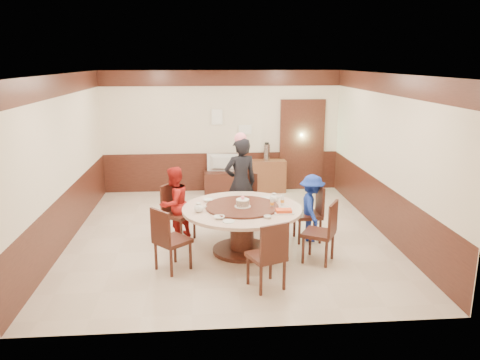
{
  "coord_description": "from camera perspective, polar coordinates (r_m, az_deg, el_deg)",
  "views": [
    {
      "loc": [
        -0.44,
        -7.82,
        3.02
      ],
      "look_at": [
        0.16,
        -0.37,
        1.1
      ],
      "focal_mm": 35.0,
      "sensor_mm": 36.0,
      "label": 1
    }
  ],
  "objects": [
    {
      "name": "notice_right",
      "position": [
        10.93,
        0.63,
        6.16
      ],
      "size": [
        0.3,
        0.0,
        0.22
      ],
      "primitive_type": "cube",
      "color": "white",
      "rests_on": "room"
    },
    {
      "name": "chair_0",
      "position": [
        8.15,
        8.36,
        -5.22
      ],
      "size": [
        0.47,
        0.46,
        0.97
      ],
      "rotation": [
        0.0,
        0.0,
        1.61
      ],
      "color": "#3E1B13",
      "rests_on": "ground"
    },
    {
      "name": "chair_4",
      "position": [
        6.45,
        3.29,
        -10.53
      ],
      "size": [
        0.57,
        0.58,
        0.97
      ],
      "rotation": [
        0.0,
        0.0,
        6.67
      ],
      "color": "#3E1B13",
      "rests_on": "ground"
    },
    {
      "name": "bowl_1",
      "position": [
        6.95,
        3.4,
        -4.52
      ],
      "size": [
        0.12,
        0.12,
        0.04
      ],
      "primitive_type": "imported",
      "color": "white",
      "rests_on": "banquet_table"
    },
    {
      "name": "person_standing",
      "position": [
        8.55,
        0.06,
        -0.35
      ],
      "size": [
        0.7,
        0.55,
        1.68
      ],
      "primitive_type": "imported",
      "rotation": [
        0.0,
        0.0,
        3.41
      ],
      "color": "black",
      "rests_on": "ground"
    },
    {
      "name": "thermos",
      "position": [
        10.9,
        3.27,
        3.39
      ],
      "size": [
        0.15,
        0.15,
        0.38
      ],
      "primitive_type": "cylinder",
      "color": "silver",
      "rests_on": "side_cabinet"
    },
    {
      "name": "birthday_cake",
      "position": [
        7.36,
        0.32,
        -2.81
      ],
      "size": [
        0.26,
        0.26,
        0.18
      ],
      "color": "white",
      "rests_on": "banquet_table"
    },
    {
      "name": "bottle_0",
      "position": [
        7.41,
        3.93,
        -2.8
      ],
      "size": [
        0.06,
        0.06,
        0.16
      ],
      "primitive_type": "cylinder",
      "color": "white",
      "rests_on": "banquet_table"
    },
    {
      "name": "person_red",
      "position": [
        8.08,
        -8.04,
        -2.87
      ],
      "size": [
        0.77,
        0.79,
        1.28
      ],
      "primitive_type": "imported",
      "rotation": [
        0.0,
        0.0,
        4.01
      ],
      "color": "#AA1A16",
      "rests_on": "ground"
    },
    {
      "name": "teapot_left",
      "position": [
        7.23,
        -5.07,
        -3.45
      ],
      "size": [
        0.17,
        0.15,
        0.13
      ],
      "primitive_type": "ellipsoid",
      "color": "white",
      "rests_on": "banquet_table"
    },
    {
      "name": "saucer_far",
      "position": [
        7.95,
        3.18,
        -2.16
      ],
      "size": [
        0.18,
        0.18,
        0.01
      ],
      "primitive_type": "cylinder",
      "color": "white",
      "rests_on": "banquet_table"
    },
    {
      "name": "television",
      "position": [
        10.83,
        -2.17,
        2.08
      ],
      "size": [
        0.73,
        0.19,
        0.42
      ],
      "primitive_type": "imported",
      "rotation": [
        0.0,
        0.0,
        3.0
      ],
      "color": "gray",
      "rests_on": "tv_stand"
    },
    {
      "name": "chair_1",
      "position": [
        8.78,
        0.53,
        -3.61
      ],
      "size": [
        0.56,
        0.57,
        0.97
      ],
      "rotation": [
        0.0,
        0.0,
        2.81
      ],
      "color": "#3E1B13",
      "rests_on": "ground"
    },
    {
      "name": "bowl_2",
      "position": [
        6.92,
        -2.55,
        -4.58
      ],
      "size": [
        0.16,
        0.16,
        0.04
      ],
      "primitive_type": "imported",
      "color": "white",
      "rests_on": "banquet_table"
    },
    {
      "name": "banquet_table",
      "position": [
        7.5,
        0.25,
        -4.96
      ],
      "size": [
        1.9,
        1.9,
        0.78
      ],
      "color": "#3E1B13",
      "rests_on": "ground"
    },
    {
      "name": "chair_3",
      "position": [
        7.02,
        -8.32,
        -8.5
      ],
      "size": [
        0.62,
        0.62,
        0.97
      ],
      "rotation": [
        0.0,
        0.0,
        5.45
      ],
      "color": "#3E1B13",
      "rests_on": "ground"
    },
    {
      "name": "teapot_right",
      "position": [
        7.73,
        4.18,
        -2.24
      ],
      "size": [
        0.17,
        0.15,
        0.13
      ],
      "primitive_type": "ellipsoid",
      "color": "white",
      "rests_on": "banquet_table"
    },
    {
      "name": "bottle_1",
      "position": [
        7.55,
        5.19,
        -2.5
      ],
      "size": [
        0.06,
        0.06,
        0.16
      ],
      "primitive_type": "cylinder",
      "color": "white",
      "rests_on": "banquet_table"
    },
    {
      "name": "bowl_3",
      "position": [
        7.34,
        5.53,
        -3.49
      ],
      "size": [
        0.15,
        0.15,
        0.05
      ],
      "primitive_type": "imported",
      "color": "white",
      "rests_on": "banquet_table"
    },
    {
      "name": "bowl_0",
      "position": [
        7.76,
        -3.9,
        -2.47
      ],
      "size": [
        0.17,
        0.17,
        0.04
      ],
      "primitive_type": "imported",
      "color": "white",
      "rests_on": "banquet_table"
    },
    {
      "name": "person_blue",
      "position": [
        8.07,
        8.72,
        -3.39
      ],
      "size": [
        0.49,
        0.78,
        1.16
      ],
      "primitive_type": "imported",
      "rotation": [
        0.0,
        0.0,
        1.49
      ],
      "color": "#18309A",
      "rests_on": "ground"
    },
    {
      "name": "saucer_near",
      "position": [
        6.79,
        -1.39,
        -5.05
      ],
      "size": [
        0.18,
        0.18,
        0.01
      ],
      "primitive_type": "cylinder",
      "color": "white",
      "rests_on": "banquet_table"
    },
    {
      "name": "shrimp_platter",
      "position": [
        7.19,
        5.35,
        -3.83
      ],
      "size": [
        0.3,
        0.2,
        0.06
      ],
      "color": "white",
      "rests_on": "banquet_table"
    },
    {
      "name": "tv_stand",
      "position": [
        10.93,
        -2.14,
        -0.27
      ],
      "size": [
        0.85,
        0.45,
        0.5
      ],
      "primitive_type": "cube",
      "color": "#3E1B13",
      "rests_on": "ground"
    },
    {
      "name": "side_cabinet",
      "position": [
        11.03,
        3.46,
        0.51
      ],
      "size": [
        0.8,
        0.4,
        0.75
      ],
      "primitive_type": "cube",
      "color": "brown",
      "rests_on": "ground"
    },
    {
      "name": "chair_2",
      "position": [
        8.16,
        -7.52,
        -5.15
      ],
      "size": [
        0.62,
        0.61,
        0.97
      ],
      "rotation": [
        0.0,
        0.0,
        4.08
      ],
      "color": "#3E1B13",
      "rests_on": "ground"
    },
    {
      "name": "notice_left",
      "position": [
        10.85,
        -2.82,
        7.68
      ],
      "size": [
        0.25,
        0.0,
        0.35
      ],
      "primitive_type": "cube",
      "color": "white",
      "rests_on": "room"
    },
    {
      "name": "chair_5",
      "position": [
        7.33,
        9.69,
        -7.54
      ],
      "size": [
        0.61,
        0.6,
        0.97
      ],
      "rotation": [
        0.0,
        0.0,
        7.33
      ],
      "color": "#3E1B13",
      "rests_on": "ground"
    },
    {
      "name": "room",
      "position": [
        8.08,
        -1.29,
        0.51
      ],
      "size": [
        6.0,
        6.04,
        2.84
      ],
      "color": "beige",
      "rests_on": "ground"
    }
  ]
}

